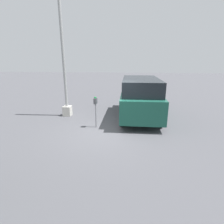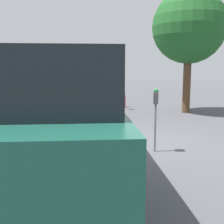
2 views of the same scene
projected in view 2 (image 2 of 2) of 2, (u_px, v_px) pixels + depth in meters
name	position (u px, v px, depth m)	size (l,w,h in m)	color
ground_plane	(126.00, 147.00, 6.95)	(80.00, 80.00, 0.00)	#4C4C51
parking_meter_near	(156.00, 106.00, 6.40)	(0.22, 0.15, 1.47)	gray
parking_meter_far	(121.00, 89.00, 13.05)	(0.22, 0.15, 1.30)	gray
parked_van	(51.00, 118.00, 4.44)	(4.92, 2.05, 2.14)	#195142
street_tree	(189.00, 27.00, 11.84)	(3.11, 3.11, 5.23)	#513823
fire_hydrant	(123.00, 100.00, 14.01)	(0.21, 0.21, 0.72)	red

